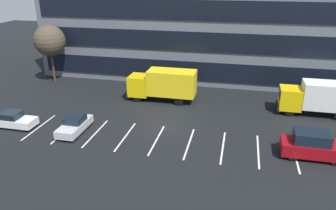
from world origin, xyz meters
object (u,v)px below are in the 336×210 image
object	(u,v)px
box_truck_yellow	(319,97)
suv_maroon	(313,145)
bare_tree	(50,41)
sedan_white	(13,120)
box_truck_yellow_all	(163,84)
sedan_silver	(75,125)

from	to	relation	value
box_truck_yellow	suv_maroon	distance (m)	9.07
suv_maroon	bare_tree	xyz separation A→B (m)	(-29.32, 12.67, 4.29)
sedan_white	box_truck_yellow	bearing A→B (deg)	18.36
box_truck_yellow_all	sedan_white	world-z (taller)	box_truck_yellow_all
sedan_silver	suv_maroon	xyz separation A→B (m)	(19.78, 0.06, 0.34)
suv_maroon	sedan_white	xyz separation A→B (m)	(-25.78, -0.36, -0.35)
box_truck_yellow_all	suv_maroon	size ratio (longest dim) A/B	1.58
box_truck_yellow_all	sedan_white	xyz separation A→B (m)	(-11.85, -9.58, -1.27)
box_truck_yellow	bare_tree	world-z (taller)	bare_tree
suv_maroon	box_truck_yellow_all	bearing A→B (deg)	146.48
sedan_white	bare_tree	distance (m)	14.28
box_truck_yellow	bare_tree	distance (m)	31.64
sedan_silver	bare_tree	size ratio (longest dim) A/B	0.56
box_truck_yellow_all	sedan_white	bearing A→B (deg)	-141.04
sedan_silver	box_truck_yellow_all	bearing A→B (deg)	57.77
box_truck_yellow	bare_tree	xyz separation A→B (m)	(-31.22, 3.84, 3.43)
box_truck_yellow	box_truck_yellow_all	distance (m)	15.84
box_truck_yellow_all	suv_maroon	distance (m)	16.73
box_truck_yellow	suv_maroon	xyz separation A→B (m)	(-1.90, -8.83, -0.86)
suv_maroon	bare_tree	size ratio (longest dim) A/B	0.65
box_truck_yellow	box_truck_yellow_all	xyz separation A→B (m)	(-15.83, 0.40, 0.06)
sedan_silver	sedan_white	bearing A→B (deg)	-177.14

